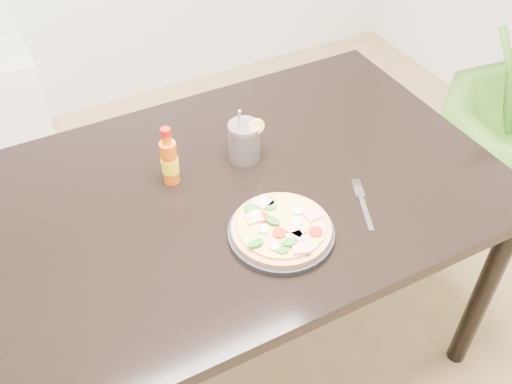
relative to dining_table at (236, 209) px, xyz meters
name	(u,v)px	position (x,y,z in m)	size (l,w,h in m)	color
dining_table	(236,209)	(0.00, 0.00, 0.00)	(1.40, 0.90, 0.75)	black
plate	(281,233)	(0.02, -0.21, 0.09)	(0.26, 0.26, 0.02)	black
pizza	(281,227)	(0.02, -0.21, 0.11)	(0.24, 0.24, 0.03)	tan
hot_sauce_bottle	(170,161)	(-0.14, 0.10, 0.15)	(0.05, 0.05, 0.17)	#D7500C
cola_cup	(244,142)	(0.08, 0.09, 0.14)	(0.09, 0.09, 0.18)	black
fork	(362,202)	(0.26, -0.21, 0.09)	(0.09, 0.18, 0.00)	silver
plant_pot	(506,187)	(1.32, 0.09, -0.56)	(0.28, 0.28, 0.22)	brown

